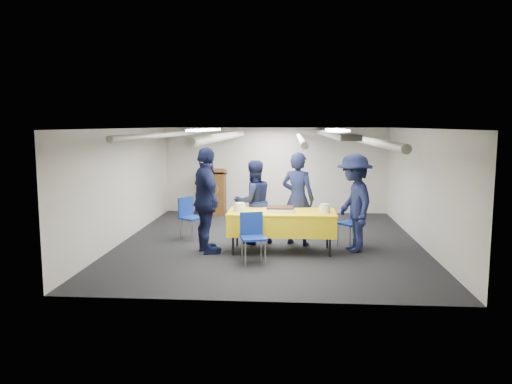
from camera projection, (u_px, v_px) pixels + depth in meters
The scene contains 14 objects.
ground at pixel (270, 242), 10.20m from camera, with size 7.00×7.00×0.00m, color black.
room_shell at pixel (275, 152), 10.35m from camera, with size 6.00×7.00×2.30m.
serving_table at pixel (282, 222), 9.34m from camera, with size 2.00×0.93×0.77m.
sheet_cake at pixel (280, 209), 9.30m from camera, with size 0.52×0.41×0.09m.
plate_stack_left at pixel (240, 207), 9.31m from camera, with size 0.23×0.23×0.16m.
plate_stack_right at pixel (325, 208), 9.19m from camera, with size 0.21×0.21×0.16m.
podium at pixel (215, 192), 13.24m from camera, with size 0.62×0.53×1.25m.
chair_near at pixel (253, 232), 8.59m from camera, with size 0.52×0.52×0.87m.
chair_right at pixel (354, 219), 9.83m from camera, with size 0.59×0.59×0.87m.
chair_left at pixel (189, 214), 10.41m from camera, with size 0.59×0.59×0.87m.
sailor_a at pixel (298, 199), 9.85m from camera, with size 0.67×0.44×1.85m, color black.
sailor_b at pixel (253, 202), 9.97m from camera, with size 0.81×0.63×1.68m, color black.
sailor_c at pixel (207, 201), 9.19m from camera, with size 1.15×0.48×1.97m, color black.
sailor_d at pixel (354, 203), 9.34m from camera, with size 1.19×0.68×1.84m, color black.
Camera 1 is at (0.43, -9.97, 2.37)m, focal length 35.00 mm.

